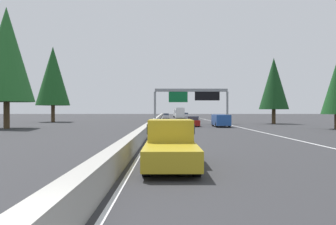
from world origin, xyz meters
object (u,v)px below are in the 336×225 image
at_px(sign_gantry_overhead, 192,96).
at_px(sedan_mid_center, 166,116).
at_px(box_truck_far_center, 177,113).
at_px(conifer_left_mid, 53,76).
at_px(minivan_far_right, 221,120).
at_px(sedan_far_left, 186,115).
at_px(bus_near_right, 179,112).
at_px(pickup_mid_right, 171,143).
at_px(conifer_left_near, 6,54).
at_px(sedan_mid_left, 192,122).
at_px(conifer_right_mid, 274,84).

height_order(sign_gantry_overhead, sedan_mid_center, sign_gantry_overhead).
height_order(box_truck_far_center, conifer_left_mid, conifer_left_mid).
bearing_deg(sign_gantry_overhead, minivan_far_right, -162.92).
bearing_deg(minivan_far_right, sedan_far_left, 0.12).
relative_size(sign_gantry_overhead, minivan_far_right, 2.54).
xyz_separation_m(bus_near_right, sedan_mid_center, (-3.45, 3.99, -1.03)).
distance_m(pickup_mid_right, minivan_far_right, 32.61).
distance_m(box_truck_far_center, sedan_far_left, 12.27).
relative_size(box_truck_far_center, sedan_far_left, 1.93).
bearing_deg(sedan_far_left, bus_near_right, 171.85).
xyz_separation_m(box_truck_far_center, conifer_left_near, (-68.87, 23.82, 7.70)).
bearing_deg(bus_near_right, sedan_mid_center, 130.81).
relative_size(sedan_mid_center, box_truck_far_center, 0.52).
relative_size(sedan_mid_left, conifer_right_mid, 0.39).
bearing_deg(sign_gantry_overhead, conifer_left_near, 120.21).
xyz_separation_m(conifer_left_near, conifer_left_mid, (23.70, 2.37, -0.19)).
bearing_deg(sedan_mid_left, conifer_left_mid, 55.08).
bearing_deg(sedan_mid_center, pickup_mid_right, -179.89).
xyz_separation_m(minivan_far_right, sedan_far_left, (76.52, 0.16, -0.27)).
relative_size(sedan_mid_left, bus_near_right, 0.38).
distance_m(sign_gantry_overhead, sedan_mid_left, 9.76).
xyz_separation_m(sedan_far_left, conifer_right_mid, (-65.99, -10.98, 6.18)).
height_order(sedan_mid_left, sedan_mid_center, same).
bearing_deg(box_truck_far_center, sedan_mid_left, 179.99).
relative_size(pickup_mid_right, sedan_mid_left, 1.27).
relative_size(pickup_mid_right, conifer_left_mid, 0.37).
xyz_separation_m(minivan_far_right, bus_near_right, (52.62, 3.58, 0.77)).
bearing_deg(conifer_right_mid, sign_gantry_overhead, 91.16).
xyz_separation_m(sign_gantry_overhead, box_truck_far_center, (54.60, 0.68, -3.14)).
distance_m(minivan_far_right, conifer_right_mid, 16.22).
height_order(pickup_mid_right, bus_near_right, bus_near_right).
bearing_deg(sedan_mid_center, minivan_far_right, -171.25).
xyz_separation_m(sedan_mid_center, box_truck_far_center, (15.68, -3.75, 0.93)).
xyz_separation_m(sedan_far_left, conifer_left_mid, (-56.83, 29.86, 8.44)).
height_order(pickup_mid_right, minivan_far_right, pickup_mid_right).
distance_m(bus_near_right, sedan_far_left, 24.17).
distance_m(pickup_mid_right, sedan_mid_center, 80.93).
distance_m(conifer_right_mid, conifer_left_mid, 41.92).
bearing_deg(sign_gantry_overhead, conifer_left_mid, 70.65).
height_order(pickup_mid_right, box_truck_far_center, box_truck_far_center).
bearing_deg(conifer_left_near, conifer_left_mid, 5.72).
relative_size(sign_gantry_overhead, sedan_mid_left, 2.88).
relative_size(bus_near_right, sedan_far_left, 2.61).
bearing_deg(box_truck_far_center, conifer_left_mid, 149.89).
xyz_separation_m(pickup_mid_right, sedan_far_left, (108.27, -7.26, -0.23)).
bearing_deg(conifer_left_near, pickup_mid_right, -143.90).
xyz_separation_m(sign_gantry_overhead, pickup_mid_right, (-42.00, 4.27, -3.84)).
xyz_separation_m(sedan_mid_left, conifer_right_mid, (9.13, -14.66, 6.18)).
bearing_deg(sedan_mid_center, conifer_left_mid, 142.72).
height_order(sign_gantry_overhead, bus_near_right, sign_gantry_overhead).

